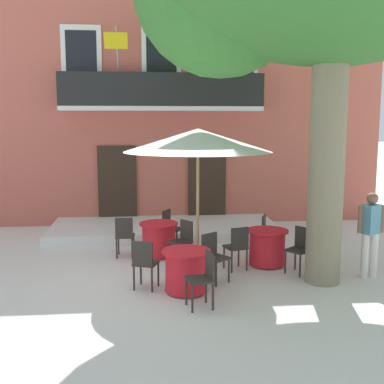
# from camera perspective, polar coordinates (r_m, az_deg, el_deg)

# --- Properties ---
(ground_plane) EXTENTS (120.00, 120.00, 0.00)m
(ground_plane) POSITION_cam_1_polar(r_m,az_deg,el_deg) (9.32, -3.51, -10.28)
(ground_plane) COLOR silver
(building_facade) EXTENTS (13.00, 5.09, 7.50)m
(building_facade) POSITION_cam_1_polar(r_m,az_deg,el_deg) (15.84, -3.87, 11.14)
(building_facade) COLOR #BC5B4C
(building_facade) RESTS_ON ground
(entrance_step_platform) EXTENTS (6.02, 2.46, 0.25)m
(entrance_step_platform) POSITION_cam_1_polar(r_m,az_deg,el_deg) (12.93, -3.30, -4.39)
(entrance_step_platform) COLOR silver
(entrance_step_platform) RESTS_ON ground
(cafe_table_near_tree) EXTENTS (0.86, 0.86, 0.76)m
(cafe_table_near_tree) POSITION_cam_1_polar(r_m,az_deg,el_deg) (10.72, -3.96, -5.61)
(cafe_table_near_tree) COLOR red
(cafe_table_near_tree) RESTS_ON ground
(cafe_chair_near_tree_0) EXTENTS (0.43, 0.43, 0.91)m
(cafe_chair_near_tree_0) POSITION_cam_1_polar(r_m,az_deg,el_deg) (10.67, -8.03, -4.98)
(cafe_chair_near_tree_0) COLOR #2D2823
(cafe_chair_near_tree_0) RESTS_ON ground
(cafe_chair_near_tree_1) EXTENTS (0.56, 0.56, 0.91)m
(cafe_chair_near_tree_1) POSITION_cam_1_polar(r_m,az_deg,el_deg) (10.15, -1.11, -5.59)
(cafe_chair_near_tree_1) COLOR #2D2823
(cafe_chair_near_tree_1) RESTS_ON ground
(cafe_chair_near_tree_2) EXTENTS (0.54, 0.54, 0.91)m
(cafe_chair_near_tree_2) POSITION_cam_1_polar(r_m,az_deg,el_deg) (11.37, -2.59, -4.07)
(cafe_chair_near_tree_2) COLOR #2D2823
(cafe_chair_near_tree_2) RESTS_ON ground
(cafe_table_middle) EXTENTS (0.86, 0.86, 0.76)m
(cafe_table_middle) POSITION_cam_1_polar(r_m,az_deg,el_deg) (8.50, -0.68, -9.34)
(cafe_table_middle) COLOR red
(cafe_table_middle) RESTS_ON ground
(cafe_chair_middle_0) EXTENTS (0.56, 0.56, 0.91)m
(cafe_chair_middle_0) POSITION_cam_1_polar(r_m,az_deg,el_deg) (9.01, 2.54, -7.40)
(cafe_chair_middle_0) COLOR #2D2823
(cafe_chair_middle_0) RESTS_ON ground
(cafe_chair_middle_1) EXTENTS (0.51, 0.51, 0.91)m
(cafe_chair_middle_1) POSITION_cam_1_polar(r_m,az_deg,el_deg) (8.62, -5.68, -8.18)
(cafe_chair_middle_1) COLOR #2D2823
(cafe_chair_middle_1) RESTS_ON ground
(cafe_chair_middle_2) EXTENTS (0.47, 0.47, 0.91)m
(cafe_chair_middle_2) POSITION_cam_1_polar(r_m,az_deg,el_deg) (7.80, 1.43, -9.93)
(cafe_chair_middle_2) COLOR #2D2823
(cafe_chair_middle_2) RESTS_ON ground
(cafe_table_front) EXTENTS (0.86, 0.86, 0.76)m
(cafe_table_front) POSITION_cam_1_polar(r_m,az_deg,el_deg) (10.15, 8.95, -6.50)
(cafe_table_front) COLOR red
(cafe_table_front) RESTS_ON ground
(cafe_chair_front_0) EXTENTS (0.50, 0.50, 0.91)m
(cafe_chair_front_0) POSITION_cam_1_polar(r_m,az_deg,el_deg) (9.68, 5.41, -6.32)
(cafe_chair_front_0) COLOR #2D2823
(cafe_chair_front_0) RESTS_ON ground
(cafe_chair_front_1) EXTENTS (0.56, 0.56, 0.91)m
(cafe_chair_front_1) POSITION_cam_1_polar(r_m,az_deg,el_deg) (9.76, 12.77, -6.38)
(cafe_chair_front_1) COLOR #2D2823
(cafe_chair_front_1) RESTS_ON ground
(cafe_chair_front_2) EXTENTS (0.52, 0.52, 0.91)m
(cafe_chair_front_2) POSITION_cam_1_polar(r_m,az_deg,el_deg) (10.84, 9.08, -4.79)
(cafe_chair_front_2) COLOR #2D2823
(cafe_chair_front_2) RESTS_ON ground
(cafe_umbrella) EXTENTS (2.90, 2.90, 2.85)m
(cafe_umbrella) POSITION_cam_1_polar(r_m,az_deg,el_deg) (9.34, 0.69, 6.12)
(cafe_umbrella) COLOR #997A56
(cafe_umbrella) RESTS_ON ground
(pedestrian_near_entrance) EXTENTS (0.53, 0.35, 1.66)m
(pedestrian_near_entrance) POSITION_cam_1_polar(r_m,az_deg,el_deg) (9.75, 20.52, -4.26)
(pedestrian_near_entrance) COLOR silver
(pedestrian_near_entrance) RESTS_ON ground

